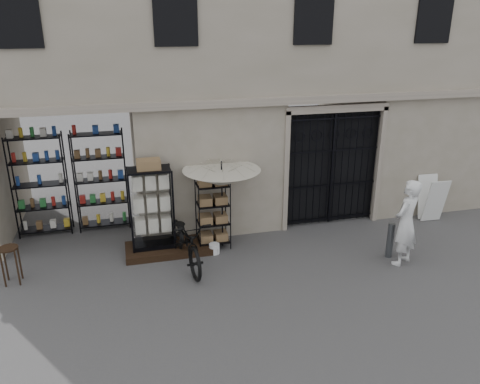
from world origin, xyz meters
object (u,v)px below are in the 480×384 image
object	(u,v)px
wire_rack	(213,215)
steel_bollard	(390,240)
market_umbrella	(222,173)
easel_sign	(432,199)
display_cabinet	(152,212)
shopkeeper	(401,263)
white_bucket	(214,249)
bicycle	(187,264)
wooden_stool	(11,264)

from	to	relation	value
wire_rack	steel_bollard	distance (m)	3.98
market_umbrella	easel_sign	bearing A→B (deg)	1.26
wire_rack	display_cabinet	bearing A→B (deg)	-162.02
market_umbrella	display_cabinet	bearing A→B (deg)	175.69
steel_bollard	display_cabinet	bearing A→B (deg)	162.78
display_cabinet	market_umbrella	world-z (taller)	market_umbrella
wire_rack	steel_bollard	world-z (taller)	wire_rack
shopkeeper	easel_sign	size ratio (longest dim) A/B	1.64
display_cabinet	white_bucket	bearing A→B (deg)	-40.63
market_umbrella	bicycle	xyz separation A→B (m)	(-0.93, -0.65, -1.78)
shopkeeper	white_bucket	bearing A→B (deg)	-50.50
white_bucket	shopkeeper	xyz separation A→B (m)	(3.84, -1.44, -0.12)
shopkeeper	steel_bollard	bearing A→B (deg)	-100.10
wooden_stool	easel_sign	bearing A→B (deg)	3.90
easel_sign	shopkeeper	bearing A→B (deg)	-134.47
white_bucket	steel_bollard	xyz separation A→B (m)	(3.73, -1.13, 0.29)
display_cabinet	market_umbrella	distance (m)	1.77
wire_rack	wooden_stool	bearing A→B (deg)	-150.69
wire_rack	shopkeeper	world-z (taller)	wire_rack
wire_rack	bicycle	distance (m)	1.28
white_bucket	display_cabinet	bearing A→B (deg)	161.57
wire_rack	shopkeeper	distance (m)	4.27
steel_bollard	market_umbrella	bearing A→B (deg)	157.42
easel_sign	steel_bollard	bearing A→B (deg)	-141.19
wire_rack	shopkeeper	bearing A→B (deg)	-4.26
display_cabinet	wooden_stool	bearing A→B (deg)	171.19
white_bucket	wooden_stool	bearing A→B (deg)	-176.64
shopkeeper	display_cabinet	bearing A→B (deg)	-49.96
display_cabinet	shopkeeper	distance (m)	5.56
market_umbrella	white_bucket	size ratio (longest dim) A/B	10.31
market_umbrella	bicycle	size ratio (longest dim) A/B	1.15
wire_rack	easel_sign	xyz separation A→B (m)	(5.81, 0.08, -0.19)
white_bucket	steel_bollard	bearing A→B (deg)	-16.80
bicycle	easel_sign	bearing A→B (deg)	-0.49
steel_bollard	easel_sign	world-z (taller)	easel_sign
display_cabinet	easel_sign	bearing A→B (deg)	-22.16
white_bucket	wire_rack	bearing A→B (deg)	81.49
white_bucket	easel_sign	xyz separation A→B (m)	(5.86, 0.44, 0.48)
steel_bollard	shopkeeper	xyz separation A→B (m)	(0.11, -0.32, -0.40)
steel_bollard	bicycle	bearing A→B (deg)	169.83
market_umbrella	bicycle	bearing A→B (deg)	-144.93
wire_rack	wooden_stool	distance (m)	4.26
wire_rack	white_bucket	bearing A→B (deg)	-77.35
wooden_stool	shopkeeper	distance (m)	8.09
bicycle	easel_sign	xyz separation A→B (m)	(6.53, 0.78, 0.60)
bicycle	wooden_stool	xyz separation A→B (m)	(-3.48, 0.09, 0.41)
white_bucket	easel_sign	distance (m)	5.90
wire_rack	white_bucket	size ratio (longest dim) A/B	6.73
market_umbrella	bicycle	world-z (taller)	market_umbrella
wire_rack	white_bucket	distance (m)	0.77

